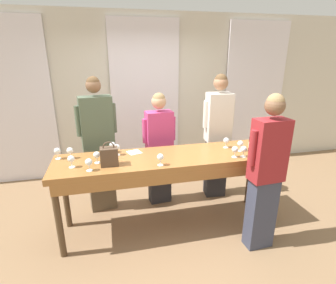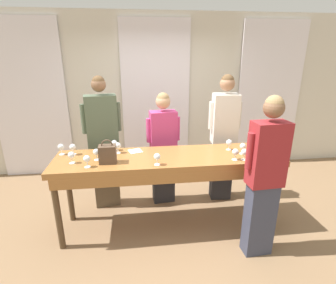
# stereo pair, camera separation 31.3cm
# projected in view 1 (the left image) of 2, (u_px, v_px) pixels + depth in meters

# --- Properties ---
(ground_plane) EXTENTS (18.00, 18.00, 0.00)m
(ground_plane) POSITION_uv_depth(u_px,v_px,m) (169.00, 224.00, 3.43)
(ground_plane) COLOR #846647
(wall_back) EXTENTS (12.00, 0.06, 2.80)m
(wall_back) POSITION_uv_depth(u_px,v_px,m) (145.00, 96.00, 4.72)
(wall_back) COLOR beige
(wall_back) RESTS_ON ground_plane
(curtain_panel_left) EXTENTS (1.21, 0.03, 2.69)m
(curtain_panel_left) POSITION_uv_depth(u_px,v_px,m) (14.00, 104.00, 4.21)
(curtain_panel_left) COLOR white
(curtain_panel_left) RESTS_ON ground_plane
(curtain_panel_center) EXTENTS (1.21, 0.03, 2.69)m
(curtain_panel_center) POSITION_uv_depth(u_px,v_px,m) (146.00, 99.00, 4.68)
(curtain_panel_center) COLOR white
(curtain_panel_center) RESTS_ON ground_plane
(curtain_panel_right) EXTENTS (1.21, 0.03, 2.69)m
(curtain_panel_right) POSITION_uv_depth(u_px,v_px,m) (254.00, 95.00, 5.14)
(curtain_panel_right) COLOR white
(curtain_panel_right) RESTS_ON ground_plane
(tasting_bar) EXTENTS (2.68, 0.69, 0.97)m
(tasting_bar) POSITION_uv_depth(u_px,v_px,m) (170.00, 164.00, 3.13)
(tasting_bar) COLOR #9E6633
(tasting_bar) RESTS_ON ground_plane
(wine_bottle) EXTENTS (0.07, 0.07, 0.31)m
(wine_bottle) POSITION_uv_depth(u_px,v_px,m) (252.00, 143.00, 3.22)
(wine_bottle) COLOR black
(wine_bottle) RESTS_ON tasting_bar
(handbag) EXTENTS (0.19, 0.13, 0.27)m
(handbag) POSITION_uv_depth(u_px,v_px,m) (109.00, 156.00, 2.82)
(handbag) COLOR brown
(handbag) RESTS_ON tasting_bar
(wine_glass_front_left) EXTENTS (0.07, 0.07, 0.13)m
(wine_glass_front_left) POSITION_uv_depth(u_px,v_px,m) (235.00, 150.00, 3.05)
(wine_glass_front_left) COLOR white
(wine_glass_front_left) RESTS_ON tasting_bar
(wine_glass_front_mid) EXTENTS (0.07, 0.07, 0.13)m
(wine_glass_front_mid) POSITION_uv_depth(u_px,v_px,m) (89.00, 162.00, 2.69)
(wine_glass_front_mid) COLOR white
(wine_glass_front_mid) RESTS_ON tasting_bar
(wine_glass_front_right) EXTENTS (0.07, 0.07, 0.13)m
(wine_glass_front_right) POSITION_uv_depth(u_px,v_px,m) (70.00, 151.00, 3.01)
(wine_glass_front_right) COLOR white
(wine_glass_front_right) RESTS_ON tasting_bar
(wine_glass_center_left) EXTENTS (0.07, 0.07, 0.13)m
(wine_glass_center_left) POSITION_uv_depth(u_px,v_px,m) (113.00, 145.00, 3.19)
(wine_glass_center_left) COLOR white
(wine_glass_center_left) RESTS_ON tasting_bar
(wine_glass_center_mid) EXTENTS (0.07, 0.07, 0.13)m
(wine_glass_center_mid) POSITION_uv_depth(u_px,v_px,m) (226.00, 141.00, 3.36)
(wine_glass_center_mid) COLOR white
(wine_glass_center_mid) RESTS_ON tasting_bar
(wine_glass_center_right) EXTENTS (0.07, 0.07, 0.13)m
(wine_glass_center_right) POSITION_uv_depth(u_px,v_px,m) (97.00, 155.00, 2.88)
(wine_glass_center_right) COLOR white
(wine_glass_center_right) RESTS_ON tasting_bar
(wine_glass_back_left) EXTENTS (0.07, 0.07, 0.13)m
(wine_glass_back_left) POSITION_uv_depth(u_px,v_px,m) (244.00, 149.00, 3.05)
(wine_glass_back_left) COLOR white
(wine_glass_back_left) RESTS_ON tasting_bar
(wine_glass_back_mid) EXTENTS (0.07, 0.07, 0.13)m
(wine_glass_back_mid) POSITION_uv_depth(u_px,v_px,m) (160.00, 157.00, 2.82)
(wine_glass_back_mid) COLOR white
(wine_glass_back_mid) RESTS_ON tasting_bar
(wine_glass_back_right) EXTENTS (0.07, 0.07, 0.13)m
(wine_glass_back_right) POSITION_uv_depth(u_px,v_px,m) (71.00, 159.00, 2.77)
(wine_glass_back_right) COLOR white
(wine_glass_back_right) RESTS_ON tasting_bar
(wine_glass_near_host) EXTENTS (0.07, 0.07, 0.13)m
(wine_glass_near_host) POSITION_uv_depth(u_px,v_px,m) (240.00, 144.00, 3.24)
(wine_glass_near_host) COLOR white
(wine_glass_near_host) RESTS_ON tasting_bar
(wine_glass_by_bottle) EXTENTS (0.07, 0.07, 0.13)m
(wine_glass_by_bottle) POSITION_uv_depth(u_px,v_px,m) (117.00, 148.00, 3.11)
(wine_glass_by_bottle) COLOR white
(wine_glass_by_bottle) RESTS_ON tasting_bar
(wine_glass_by_handbag) EXTENTS (0.07, 0.07, 0.13)m
(wine_glass_by_handbag) POSITION_uv_depth(u_px,v_px,m) (57.00, 151.00, 3.00)
(wine_glass_by_handbag) COLOR white
(wine_glass_by_handbag) RESTS_ON tasting_bar
(napkin) EXTENTS (0.20, 0.20, 0.00)m
(napkin) POSITION_uv_depth(u_px,v_px,m) (134.00, 152.00, 3.22)
(napkin) COLOR white
(napkin) RESTS_ON tasting_bar
(guest_olive_jacket) EXTENTS (0.53, 0.28, 1.86)m
(guest_olive_jacket) POSITION_uv_depth(u_px,v_px,m) (99.00, 145.00, 3.51)
(guest_olive_jacket) COLOR brown
(guest_olive_jacket) RESTS_ON ground_plane
(guest_pink_top) EXTENTS (0.48, 0.24, 1.63)m
(guest_pink_top) POSITION_uv_depth(u_px,v_px,m) (159.00, 148.00, 3.72)
(guest_pink_top) COLOR #28282D
(guest_pink_top) RESTS_ON ground_plane
(guest_cream_sweater) EXTENTS (0.47, 0.28, 1.86)m
(guest_cream_sweater) POSITION_uv_depth(u_px,v_px,m) (217.00, 136.00, 3.87)
(guest_cream_sweater) COLOR #28282D
(guest_cream_sweater) RESTS_ON ground_plane
(host_pouring) EXTENTS (0.47, 0.23, 1.76)m
(host_pouring) POSITION_uv_depth(u_px,v_px,m) (266.00, 172.00, 2.78)
(host_pouring) COLOR #383D51
(host_pouring) RESTS_ON ground_plane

